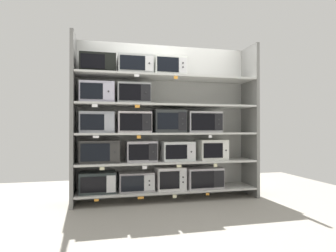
# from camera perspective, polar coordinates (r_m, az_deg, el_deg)

# --- Properties ---
(ground) EXTENTS (6.71, 6.00, 0.02)m
(ground) POSITION_cam_1_polar(r_m,az_deg,el_deg) (3.57, 3.87, -18.35)
(ground) COLOR gray
(back_panel) EXTENTS (2.91, 0.04, 2.43)m
(back_panel) POSITION_cam_1_polar(r_m,az_deg,el_deg) (4.64, -0.78, 1.12)
(back_panel) COLOR #B2B2AD
(back_panel) RESTS_ON ground
(upright_left) EXTENTS (0.05, 0.51, 2.43)m
(upright_left) POSITION_cam_1_polar(r_m,az_deg,el_deg) (4.27, -18.43, 1.29)
(upright_left) COLOR slate
(upright_left) RESTS_ON ground
(upright_right) EXTENTS (0.05, 0.51, 2.43)m
(upright_right) POSITION_cam_1_polar(r_m,az_deg,el_deg) (4.88, 16.07, 1.06)
(upright_right) COLOR slate
(upright_right) RESTS_ON ground
(shelf_0) EXTENTS (2.71, 0.51, 0.03)m
(shelf_0) POSITION_cam_1_polar(r_m,az_deg,el_deg) (4.47, 0.00, -12.61)
(shelf_0) COLOR beige
(shelf_0) RESTS_ON ground
(microwave_0) EXTENTS (0.51, 0.38, 0.30)m
(microwave_0) POSITION_cam_1_polar(r_m,az_deg,el_deg) (4.32, -13.84, -10.82)
(microwave_0) COLOR #272F2F
(microwave_0) RESTS_ON shelf_0
(microwave_1) EXTENTS (0.51, 0.35, 0.27)m
(microwave_1) POSITION_cam_1_polar(r_m,az_deg,el_deg) (4.35, -6.38, -10.91)
(microwave_1) COLOR #A49DA2
(microwave_1) RESTS_ON shelf_0
(microwave_2) EXTENTS (0.43, 0.42, 0.34)m
(microwave_2) POSITION_cam_1_polar(r_m,az_deg,el_deg) (4.43, 0.34, -10.29)
(microwave_2) COLOR silver
(microwave_2) RESTS_ON shelf_0
(microwave_3) EXTENTS (0.56, 0.42, 0.31)m
(microwave_3) POSITION_cam_1_polar(r_m,az_deg,el_deg) (4.59, 6.97, -10.11)
(microwave_3) COLOR #B7B1B6
(microwave_3) RESTS_ON shelf_0
(price_tag_0) EXTENTS (0.06, 0.00, 0.03)m
(price_tag_0) POSITION_cam_1_polar(r_m,az_deg,el_deg) (4.11, -14.09, -14.18)
(price_tag_0) COLOR orange
(price_tag_1) EXTENTS (0.09, 0.00, 0.03)m
(price_tag_1) POSITION_cam_1_polar(r_m,az_deg,el_deg) (4.15, -5.45, -14.09)
(price_tag_1) COLOR orange
(price_tag_2) EXTENTS (0.06, 0.00, 0.05)m
(price_tag_2) POSITION_cam_1_polar(r_m,az_deg,el_deg) (4.24, 1.36, -13.88)
(price_tag_2) COLOR beige
(price_tag_3) EXTENTS (0.05, 0.00, 0.03)m
(price_tag_3) POSITION_cam_1_polar(r_m,az_deg,el_deg) (4.39, 7.92, -13.32)
(price_tag_3) COLOR orange
(shelf_1) EXTENTS (2.71, 0.51, 0.03)m
(shelf_1) POSITION_cam_1_polar(r_m,az_deg,el_deg) (4.40, 0.00, -7.12)
(shelf_1) COLOR beige
(microwave_4) EXTENTS (0.56, 0.37, 0.32)m
(microwave_4) POSITION_cam_1_polar(r_m,az_deg,el_deg) (4.26, -13.46, -4.95)
(microwave_4) COLOR #32302F
(microwave_4) RESTS_ON shelf_1
(microwave_5) EXTENTS (0.44, 0.38, 0.30)m
(microwave_5) POSITION_cam_1_polar(r_m,az_deg,el_deg) (4.30, -5.40, -5.03)
(microwave_5) COLOR #B6B1B8
(microwave_5) RESTS_ON shelf_1
(microwave_6) EXTENTS (0.49, 0.36, 0.29)m
(microwave_6) POSITION_cam_1_polar(r_m,az_deg,el_deg) (4.41, 1.89, -5.01)
(microwave_6) COLOR silver
(microwave_6) RESTS_ON shelf_1
(microwave_7) EXTENTS (0.44, 0.39, 0.31)m
(microwave_7) POSITION_cam_1_polar(r_m,az_deg,el_deg) (4.59, 8.67, -4.68)
(microwave_7) COLOR silver
(microwave_7) RESTS_ON shelf_1
(price_tag_4) EXTENTS (0.06, 0.00, 0.04)m
(price_tag_4) POSITION_cam_1_polar(r_m,az_deg,el_deg) (4.03, -13.04, -8.29)
(price_tag_4) COLOR beige
(price_tag_5) EXTENTS (0.07, 0.00, 0.04)m
(price_tag_5) POSITION_cam_1_polar(r_m,az_deg,el_deg) (4.07, -4.67, -8.25)
(price_tag_5) COLOR white
(price_tag_6) EXTENTS (0.07, 0.00, 0.04)m
(price_tag_6) POSITION_cam_1_polar(r_m,az_deg,el_deg) (4.18, 2.23, -8.02)
(price_tag_6) COLOR beige
(price_tag_7) EXTENTS (0.05, 0.00, 0.05)m
(price_tag_7) POSITION_cam_1_polar(r_m,az_deg,el_deg) (4.36, 9.47, -7.75)
(price_tag_7) COLOR beige
(shelf_2) EXTENTS (2.71, 0.51, 0.03)m
(shelf_2) POSITION_cam_1_polar(r_m,az_deg,el_deg) (4.37, 0.00, -1.51)
(shelf_2) COLOR beige
(microwave_8) EXTENTS (0.48, 0.36, 0.30)m
(microwave_8) POSITION_cam_1_polar(r_m,az_deg,el_deg) (4.25, -13.97, 0.71)
(microwave_8) COLOR #9CA0A8
(microwave_8) RESTS_ON shelf_2
(microwave_9) EXTENTS (0.49, 0.37, 0.31)m
(microwave_9) POSITION_cam_1_polar(r_m,az_deg,el_deg) (4.28, -6.78, 0.75)
(microwave_9) COLOR silver
(microwave_9) RESTS_ON shelf_2
(microwave_10) EXTENTS (0.47, 0.44, 0.34)m
(microwave_10) POSITION_cam_1_polar(r_m,az_deg,el_deg) (4.37, 0.13, 0.91)
(microwave_10) COLOR #303334
(microwave_10) RESTS_ON shelf_2
(microwave_11) EXTENTS (0.54, 0.38, 0.32)m
(microwave_11) POSITION_cam_1_polar(r_m,az_deg,el_deg) (4.53, 6.96, 0.78)
(microwave_11) COLOR #BDBCBF
(microwave_11) RESTS_ON shelf_2
(price_tag_8) EXTENTS (0.08, 0.00, 0.03)m
(price_tag_8) POSITION_cam_1_polar(r_m,az_deg,el_deg) (3.99, -14.21, -2.11)
(price_tag_8) COLOR white
(price_tag_9) EXTENTS (0.06, 0.00, 0.04)m
(price_tag_9) POSITION_cam_1_polar(r_m,az_deg,el_deg) (4.03, -5.84, -2.19)
(price_tag_9) COLOR orange
(price_tag_10) EXTENTS (0.05, 0.00, 0.04)m
(price_tag_10) POSITION_cam_1_polar(r_m,az_deg,el_deg) (4.30, 8.44, -2.07)
(price_tag_10) COLOR white
(shelf_3) EXTENTS (2.71, 0.51, 0.03)m
(shelf_3) POSITION_cam_1_polar(r_m,az_deg,el_deg) (4.38, 0.00, 4.12)
(shelf_3) COLOR beige
(microwave_12) EXTENTS (0.48, 0.42, 0.30)m
(microwave_12) POSITION_cam_1_polar(r_m,az_deg,el_deg) (4.28, -13.98, 6.44)
(microwave_12) COLOR #B3AFC2
(microwave_12) RESTS_ON shelf_3
(microwave_13) EXTENTS (0.48, 0.37, 0.30)m
(microwave_13) POSITION_cam_1_polar(r_m,az_deg,el_deg) (4.30, -6.94, 6.42)
(microwave_13) COLOR #9EA1A2
(microwave_13) RESTS_ON shelf_3
(price_tag_11) EXTENTS (0.08, 0.00, 0.04)m
(price_tag_11) POSITION_cam_1_polar(r_m,az_deg,el_deg) (4.00, -14.42, 3.97)
(price_tag_11) COLOR white
(price_tag_12) EXTENTS (0.07, 0.00, 0.04)m
(price_tag_12) POSITION_cam_1_polar(r_m,az_deg,el_deg) (4.03, -6.16, 3.93)
(price_tag_12) COLOR orange
(shelf_4) EXTENTS (2.71, 0.51, 0.03)m
(shelf_4) POSITION_cam_1_polar(r_m,az_deg,el_deg) (4.44, 0.00, 9.67)
(shelf_4) COLOR beige
(microwave_14) EXTENTS (0.50, 0.35, 0.27)m
(microwave_14) POSITION_cam_1_polar(r_m,az_deg,el_deg) (4.35, -13.84, 11.91)
(microwave_14) COLOR black
(microwave_14) RESTS_ON shelf_4
(microwave_15) EXTENTS (0.51, 0.43, 0.28)m
(microwave_15) POSITION_cam_1_polar(r_m,az_deg,el_deg) (4.38, -6.65, 11.85)
(microwave_15) COLOR #A4A8A5
(microwave_15) RESTS_ON shelf_4
(microwave_16) EXTENTS (0.48, 0.40, 0.28)m
(microwave_16) POSITION_cam_1_polar(r_m,az_deg,el_deg) (4.47, 0.17, 11.64)
(microwave_16) COLOR silver
(microwave_16) RESTS_ON shelf_4
(price_tag_13) EXTENTS (0.07, 0.00, 0.04)m
(price_tag_13) POSITION_cam_1_polar(r_m,az_deg,el_deg) (4.09, -6.26, 10.00)
(price_tag_13) COLOR white
(price_tag_14) EXTENTS (0.06, 0.00, 0.04)m
(price_tag_14) POSITION_cam_1_polar(r_m,az_deg,el_deg) (4.19, 1.57, 9.68)
(price_tag_14) COLOR orange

